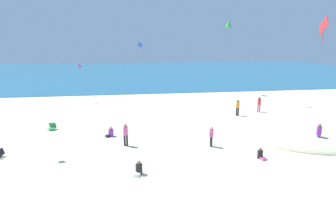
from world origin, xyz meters
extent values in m
plane|color=beige|center=(0.00, 10.00, 0.00)|extent=(120.00, 120.00, 0.00)
cube|color=#236084|center=(0.00, 55.63, 0.03)|extent=(120.00, 60.00, 0.05)
ellipsoid|color=beige|center=(11.38, 5.81, 0.00)|extent=(10.07, 7.05, 1.57)
cube|color=#2D9956|center=(-9.00, 10.61, 0.14)|extent=(0.61, 0.53, 0.03)
cube|color=#2D9956|center=(-8.97, 10.86, 0.36)|extent=(0.58, 0.28, 0.45)
cylinder|color=#B7B7BC|center=(-8.74, 10.44, 0.07)|extent=(0.02, 0.02, 0.14)
cylinder|color=#B7B7BC|center=(-9.29, 10.50, 0.07)|extent=(0.02, 0.02, 0.14)
cube|color=black|center=(-10.69, 5.30, 0.34)|extent=(0.26, 0.57, 0.41)
cylinder|color=black|center=(-2.35, 1.81, 0.28)|extent=(0.49, 0.49, 0.56)
sphere|color=#846047|center=(-2.35, 1.81, 0.66)|extent=(0.23, 0.23, 0.23)
cube|color=white|center=(-2.44, 1.60, 0.08)|extent=(0.43, 0.49, 0.16)
cylinder|color=blue|center=(9.91, 4.15, 0.40)|extent=(0.14, 0.14, 0.79)
cylinder|color=blue|center=(10.03, 4.28, 0.40)|extent=(0.14, 0.14, 0.79)
cylinder|color=purple|center=(9.97, 4.21, 1.09)|extent=(0.45, 0.45, 0.59)
sphere|color=#846047|center=(9.97, 4.21, 1.49)|extent=(0.22, 0.22, 0.22)
cylinder|color=black|center=(-3.13, 6.22, 0.39)|extent=(0.14, 0.14, 0.78)
cylinder|color=black|center=(-2.96, 6.17, 0.39)|extent=(0.14, 0.14, 0.78)
cylinder|color=#D8599E|center=(-3.05, 6.20, 1.07)|extent=(0.39, 0.39, 0.58)
sphere|color=#A87A5B|center=(-3.05, 6.20, 1.46)|extent=(0.21, 0.21, 0.21)
cylinder|color=black|center=(5.09, 2.81, 0.25)|extent=(0.42, 0.42, 0.51)
sphere|color=#846047|center=(5.09, 2.81, 0.60)|extent=(0.20, 0.20, 0.20)
cube|color=#D8599E|center=(5.15, 2.61, 0.07)|extent=(0.36, 0.43, 0.15)
cylinder|color=black|center=(2.71, 5.13, 0.35)|extent=(0.12, 0.12, 0.71)
cylinder|color=black|center=(2.71, 5.29, 0.35)|extent=(0.12, 0.12, 0.71)
cylinder|color=#D8599E|center=(2.71, 5.21, 0.97)|extent=(0.28, 0.28, 0.53)
sphere|color=beige|center=(2.71, 5.21, 1.33)|extent=(0.19, 0.19, 0.19)
cylinder|color=#D8599E|center=(10.27, 13.86, 0.39)|extent=(0.14, 0.14, 0.79)
cylinder|color=#D8599E|center=(10.43, 13.79, 0.39)|extent=(0.14, 0.14, 0.79)
cylinder|color=red|center=(10.35, 13.83, 1.09)|extent=(0.41, 0.41, 0.59)
sphere|color=#846047|center=(10.35, 13.83, 1.48)|extent=(0.22, 0.22, 0.22)
cylinder|color=purple|center=(-4.16, 8.38, 0.28)|extent=(0.51, 0.51, 0.56)
sphere|color=tan|center=(-4.16, 8.38, 0.67)|extent=(0.23, 0.23, 0.23)
cube|color=black|center=(-4.35, 8.25, 0.08)|extent=(0.50, 0.47, 0.16)
cylinder|color=black|center=(7.61, 12.87, 0.40)|extent=(0.14, 0.14, 0.79)
cylinder|color=black|center=(7.71, 12.73, 0.40)|extent=(0.14, 0.14, 0.79)
cylinder|color=orange|center=(7.66, 12.80, 1.09)|extent=(0.44, 0.44, 0.59)
sphere|color=#846047|center=(7.66, 12.80, 1.48)|extent=(0.22, 0.22, 0.22)
cone|color=green|center=(10.87, 25.12, 9.37)|extent=(1.06, 1.07, 0.97)
cylinder|color=orange|center=(10.87, 25.12, 8.51)|extent=(0.07, 0.11, 0.95)
cube|color=blue|center=(-0.91, 26.97, 6.63)|extent=(0.72, 0.62, 0.88)
cylinder|color=pink|center=(-0.91, 26.97, 5.85)|extent=(0.12, 0.09, 0.90)
cube|color=red|center=(8.42, 2.88, 7.95)|extent=(0.34, 1.08, 1.09)
cylinder|color=red|center=(8.42, 2.88, 7.22)|extent=(0.05, 0.05, 0.68)
cone|color=#DB3DA8|center=(-8.93, 25.81, 4.02)|extent=(0.80, 0.67, 0.72)
cylinder|color=green|center=(-8.93, 25.81, 3.34)|extent=(0.12, 0.07, 0.89)
camera|label=1|loc=(-2.85, -12.30, 6.99)|focal=30.04mm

